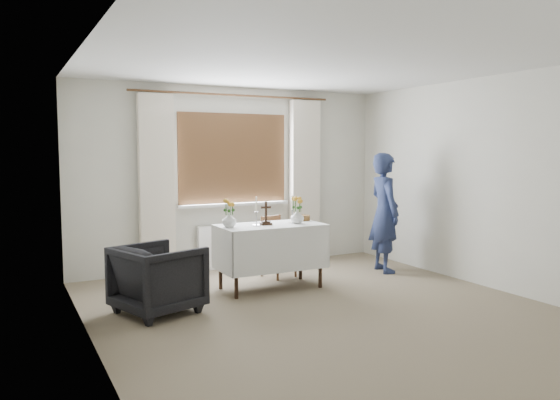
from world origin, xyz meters
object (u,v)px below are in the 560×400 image
(wooden_cross, at_px, (266,213))
(flower_vase_right, at_px, (297,216))
(altar_table, at_px, (271,256))
(flower_vase_left, at_px, (229,220))
(armchair, at_px, (158,279))
(wooden_chair, at_px, (279,246))
(person, at_px, (384,213))

(wooden_cross, relative_size, flower_vase_right, 1.67)
(altar_table, xyz_separation_m, flower_vase_right, (0.33, -0.05, 0.46))
(flower_vase_right, bearing_deg, flower_vase_left, 175.75)
(armchair, bearing_deg, wooden_chair, -83.39)
(person, bearing_deg, altar_table, 104.83)
(wooden_chair, height_order, flower_vase_right, flower_vase_right)
(altar_table, height_order, flower_vase_left, flower_vase_left)
(wooden_cross, distance_m, flower_vase_right, 0.40)
(armchair, xyz_separation_m, flower_vase_right, (1.76, 0.31, 0.50))
(altar_table, bearing_deg, person, 3.96)
(wooden_chair, height_order, person, person)
(altar_table, relative_size, person, 0.78)
(person, relative_size, flower_vase_left, 9.53)
(wooden_cross, xyz_separation_m, flower_vase_left, (-0.46, 0.01, -0.05))
(wooden_chair, distance_m, wooden_cross, 0.82)
(altar_table, relative_size, flower_vase_right, 7.48)
(altar_table, relative_size, wooden_chair, 1.57)
(armchair, relative_size, person, 0.48)
(altar_table, height_order, flower_vase_right, flower_vase_right)
(wooden_cross, height_order, flower_vase_right, wooden_cross)
(armchair, height_order, person, person)
(wooden_chair, bearing_deg, flower_vase_right, -107.93)
(altar_table, distance_m, person, 1.82)
(wooden_chair, height_order, wooden_cross, wooden_cross)
(person, xyz_separation_m, flower_vase_left, (-2.28, -0.11, 0.05))
(armchair, distance_m, flower_vase_left, 1.11)
(altar_table, distance_m, flower_vase_left, 0.70)
(person, bearing_deg, armchair, 109.47)
(wooden_cross, relative_size, flower_vase_left, 1.65)
(flower_vase_right, bearing_deg, armchair, -170.08)
(wooden_cross, bearing_deg, wooden_chair, 57.84)
(wooden_chair, bearing_deg, flower_vase_left, -165.86)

